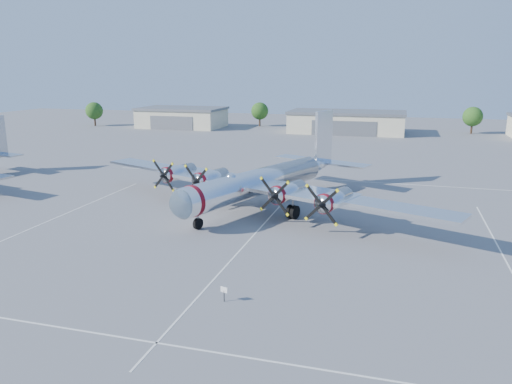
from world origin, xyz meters
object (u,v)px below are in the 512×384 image
(hangar_west, at_px, (182,117))
(info_placard, at_px, (224,291))
(hangar_center, at_px, (347,122))
(main_bomber_b29, at_px, (263,206))
(tree_far_west, at_px, (94,111))
(tree_west, at_px, (260,111))
(tree_east, at_px, (473,117))

(hangar_west, xyz_separation_m, info_placard, (46.99, -97.83, -1.96))
(hangar_west, relative_size, hangar_center, 0.79)
(hangar_west, distance_m, main_bomber_b29, 85.21)
(tree_far_west, distance_m, info_placard, 118.34)
(hangar_center, xyz_separation_m, info_placard, (1.99, -97.83, -1.96))
(hangar_west, relative_size, tree_west, 3.40)
(tree_west, distance_m, info_placard, 109.31)
(hangar_west, distance_m, info_placard, 108.55)
(tree_west, height_order, info_placard, tree_west)
(hangar_west, relative_size, tree_far_west, 3.40)
(hangar_center, relative_size, main_bomber_b29, 0.62)
(hangar_center, bearing_deg, tree_east, 11.38)
(hangar_west, height_order, tree_east, tree_east)
(hangar_west, bearing_deg, info_placard, -64.34)
(hangar_center, height_order, tree_west, tree_west)
(hangar_center, distance_m, tree_west, 26.30)
(tree_far_west, xyz_separation_m, main_bomber_b29, (68.15, -69.47, -4.22))
(tree_far_west, distance_m, tree_east, 100.50)
(hangar_center, relative_size, info_placard, 26.72)
(tree_west, bearing_deg, tree_east, -2.08)
(tree_far_west, bearing_deg, hangar_center, 3.24)
(tree_west, bearing_deg, hangar_west, -158.11)
(hangar_west, xyz_separation_m, hangar_center, (45.00, -0.00, -0.00))
(main_bomber_b29, bearing_deg, tree_far_west, 156.12)
(hangar_center, relative_size, tree_west, 4.31)
(tree_far_west, height_order, tree_east, same)
(tree_far_west, distance_m, main_bomber_b29, 97.41)
(tree_west, height_order, main_bomber_b29, tree_west)
(tree_west, bearing_deg, tree_far_west, -165.07)
(tree_far_west, bearing_deg, main_bomber_b29, -45.55)
(tree_far_west, height_order, info_placard, tree_far_west)
(hangar_west, bearing_deg, tree_west, 21.89)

